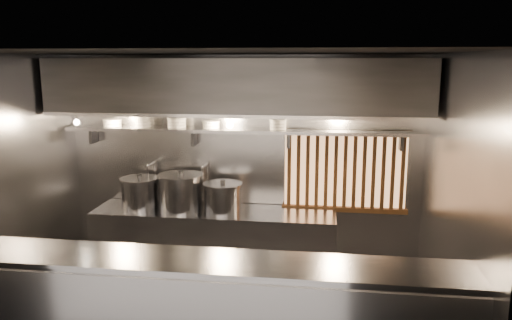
% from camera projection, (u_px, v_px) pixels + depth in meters
% --- Properties ---
extents(ceiling, '(4.50, 4.50, 0.00)m').
position_uv_depth(ceiling, '(216.00, 52.00, 4.67)').
color(ceiling, black).
rests_on(ceiling, wall_back).
extents(wall_back, '(4.50, 0.00, 4.50)m').
position_uv_depth(wall_back, '(242.00, 166.00, 6.40)').
color(wall_back, gray).
rests_on(wall_back, floor).
extents(wall_left, '(0.00, 3.00, 3.00)m').
position_uv_depth(wall_left, '(8.00, 189.00, 5.24)').
color(wall_left, gray).
rests_on(wall_left, floor).
extents(wall_right, '(0.00, 3.00, 3.00)m').
position_uv_depth(wall_right, '(454.00, 205.00, 4.65)').
color(wall_right, gray).
rests_on(wall_right, floor).
extents(cooking_bench, '(3.00, 0.70, 0.90)m').
position_uv_depth(cooking_bench, '(214.00, 245.00, 6.27)').
color(cooking_bench, '#99999F').
rests_on(cooking_bench, floor).
extents(bowl_shelf, '(4.40, 0.34, 0.04)m').
position_uv_depth(bowl_shelf, '(240.00, 131.00, 6.14)').
color(bowl_shelf, '#99999F').
rests_on(bowl_shelf, wall_back).
extents(exhaust_hood, '(4.40, 0.81, 0.65)m').
position_uv_depth(exhaust_hood, '(236.00, 87.00, 5.82)').
color(exhaust_hood, '#2D2D30').
rests_on(exhaust_hood, ceiling).
extents(wood_screen, '(1.56, 0.09, 1.04)m').
position_uv_depth(wood_screen, '(345.00, 171.00, 6.19)').
color(wood_screen, '#FFB472').
rests_on(wood_screen, wall_back).
extents(faucet_left, '(0.04, 0.30, 0.50)m').
position_uv_depth(faucet_left, '(153.00, 172.00, 6.44)').
color(faucet_left, silver).
rests_on(faucet_left, wall_back).
extents(faucet_right, '(0.04, 0.30, 0.50)m').
position_uv_depth(faucet_right, '(206.00, 174.00, 6.35)').
color(faucet_right, silver).
rests_on(faucet_right, wall_back).
extents(heat_lamp, '(0.25, 0.35, 0.20)m').
position_uv_depth(heat_lamp, '(75.00, 117.00, 5.90)').
color(heat_lamp, '#99999F').
rests_on(heat_lamp, exhaust_hood).
extents(pendant_bulb, '(0.09, 0.09, 0.19)m').
position_uv_depth(pendant_bulb, '(230.00, 125.00, 6.02)').
color(pendant_bulb, '#2D2D30').
rests_on(pendant_bulb, exhaust_hood).
extents(stock_pot_left, '(0.49, 0.49, 0.43)m').
position_uv_depth(stock_pot_left, '(140.00, 193.00, 6.27)').
color(stock_pot_left, '#99999F').
rests_on(stock_pot_left, cooking_bench).
extents(stock_pot_mid, '(0.70, 0.70, 0.49)m').
position_uv_depth(stock_pot_mid, '(181.00, 192.00, 6.18)').
color(stock_pot_mid, '#99999F').
rests_on(stock_pot_mid, cooking_bench).
extents(stock_pot_right, '(0.55, 0.55, 0.40)m').
position_uv_depth(stock_pot_right, '(223.00, 197.00, 6.10)').
color(stock_pot_right, '#99999F').
rests_on(stock_pot_right, cooking_bench).
extents(bowl_stack_0, '(0.24, 0.24, 0.09)m').
position_uv_depth(bowl_stack_0, '(112.00, 123.00, 6.34)').
color(bowl_stack_0, white).
rests_on(bowl_stack_0, bowl_shelf).
extents(bowl_stack_1, '(0.24, 0.24, 0.17)m').
position_uv_depth(bowl_stack_1, '(144.00, 121.00, 6.28)').
color(bowl_stack_1, white).
rests_on(bowl_stack_1, bowl_shelf).
extents(bowl_stack_2, '(0.24, 0.24, 0.13)m').
position_uv_depth(bowl_stack_2, '(177.00, 123.00, 6.23)').
color(bowl_stack_2, white).
rests_on(bowl_stack_2, bowl_shelf).
extents(bowl_stack_3, '(0.23, 0.23, 0.09)m').
position_uv_depth(bowl_stack_3, '(211.00, 125.00, 6.17)').
color(bowl_stack_3, white).
rests_on(bowl_stack_3, bowl_shelf).
extents(bowl_stack_4, '(0.22, 0.22, 0.13)m').
position_uv_depth(bowl_stack_4, '(278.00, 124.00, 6.06)').
color(bowl_stack_4, white).
rests_on(bowl_stack_4, bowl_shelf).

